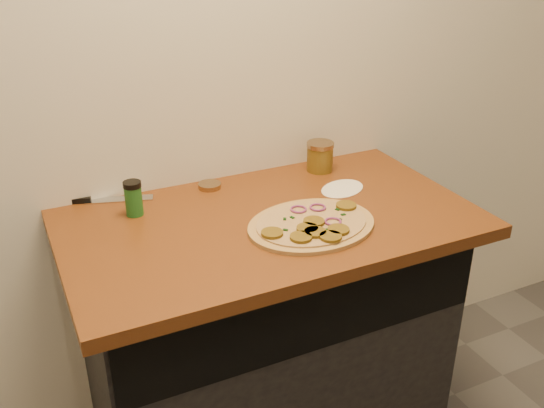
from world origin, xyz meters
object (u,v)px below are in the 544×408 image
pizza (312,224)px  chefs_knife (94,200)px  salsa_jar (320,156)px  spice_shaker (133,198)px

pizza → chefs_knife: bearing=140.2°
pizza → salsa_jar: bearing=57.6°
pizza → salsa_jar: 0.42m
salsa_jar → spice_shaker: spice_shaker is taller
pizza → spice_shaker: 0.52m
pizza → chefs_knife: size_ratio=1.37×
chefs_knife → salsa_jar: 0.75m
pizza → salsa_jar: size_ratio=4.02×
chefs_knife → salsa_jar: salsa_jar is taller
pizza → chefs_knife: 0.68m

